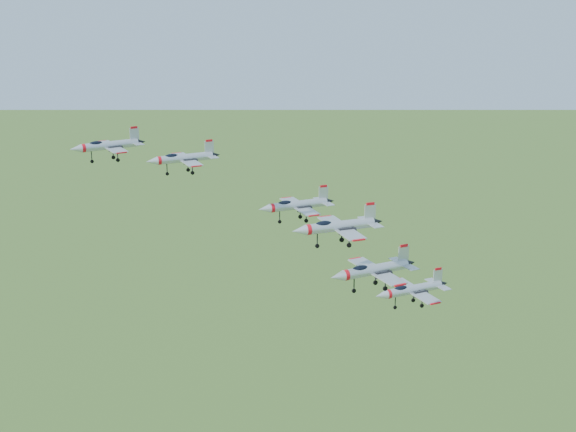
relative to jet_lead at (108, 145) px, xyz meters
name	(u,v)px	position (x,y,z in m)	size (l,w,h in m)	color
jet_lead	(108,145)	(0.00, 0.00, 0.00)	(11.53, 9.70, 3.10)	#A9AFB6
jet_left_high	(183,158)	(10.02, -5.96, -1.37)	(11.31, 9.40, 3.02)	#A9AFB6
jet_right_high	(337,226)	(27.76, -22.34, -8.65)	(13.53, 11.14, 3.62)	#A9AFB6
jet_left_low	(296,205)	(30.20, 1.63, -12.44)	(13.75, 11.38, 3.67)	#A9AFB6
jet_right_low	(373,270)	(32.47, -24.17, -14.94)	(13.89, 11.59, 3.71)	#A9AFB6
jet_trail	(411,290)	(46.11, -10.11, -25.09)	(14.05, 11.68, 3.75)	#A9AFB6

